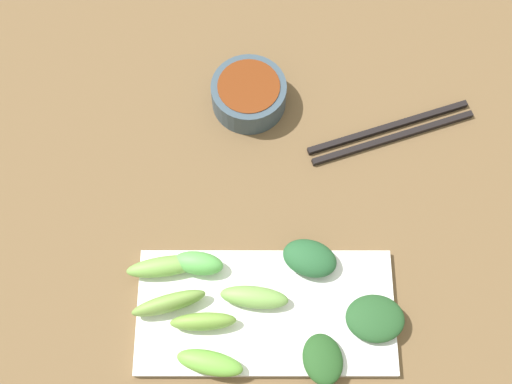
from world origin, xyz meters
name	(u,v)px	position (x,y,z in m)	size (l,w,h in m)	color
tabletop	(265,220)	(0.00, 0.00, 0.01)	(2.10, 2.10, 0.02)	brown
sauce_bowl	(249,94)	(-0.17, -0.02, 0.04)	(0.10, 0.10, 0.04)	#374957
serving_plate	(264,312)	(0.12, 0.00, 0.03)	(0.15, 0.31, 0.01)	white
broccoli_stalk_0	(203,322)	(0.14, -0.07, 0.05)	(0.02, 0.08, 0.03)	#76A441
broccoli_leafy_1	(310,258)	(0.06, 0.05, 0.05)	(0.05, 0.07, 0.03)	#255930
broccoli_stalk_2	(165,266)	(0.07, -0.12, 0.04)	(0.02, 0.09, 0.03)	#77AD4D
broccoli_leafy_3	(323,359)	(0.18, 0.06, 0.04)	(0.06, 0.05, 0.02)	#244E21
broccoli_stalk_4	(254,297)	(0.11, -0.01, 0.04)	(0.03, 0.08, 0.03)	#79AC51
broccoli_stalk_5	(210,363)	(0.19, -0.06, 0.04)	(0.03, 0.08, 0.02)	#6CB240
broccoli_stalk_6	(169,303)	(0.12, -0.11, 0.05)	(0.02, 0.09, 0.03)	#78A147
broccoli_leafy_7	(375,319)	(0.13, 0.13, 0.04)	(0.06, 0.07, 0.02)	#255127
broccoli_stalk_8	(198,263)	(0.07, -0.08, 0.05)	(0.03, 0.06, 0.03)	#5DB854
chopsticks	(391,132)	(-0.12, 0.17, 0.02)	(0.10, 0.23, 0.01)	black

